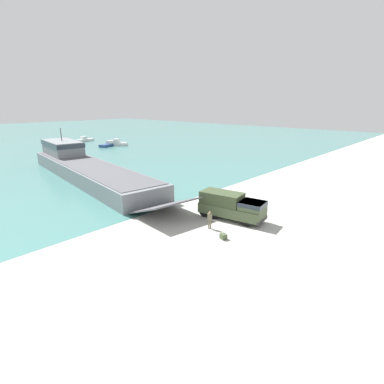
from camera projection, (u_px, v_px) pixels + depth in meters
The scene contains 8 objects.
ground_plane at pixel (221, 212), 34.94m from camera, with size 240.00×240.00×0.00m, color #B7B5AD.
landing_craft at pixel (83, 166), 51.42m from camera, with size 12.78×44.61×7.49m.
military_truck at pixel (231, 206), 32.39m from camera, with size 3.61×7.51×2.84m.
soldier_on_ramp at pixel (210, 219), 29.96m from camera, with size 0.41×0.50×1.83m.
moored_boat_a at pixel (110, 144), 87.55m from camera, with size 7.39×4.58×1.54m.
moored_boat_b at pixel (85, 140), 97.85m from camera, with size 6.19×3.11×1.67m.
moored_boat_c at pixel (118, 143), 88.24m from camera, with size 4.62×5.33×1.97m.
cargo_crate at pixel (223, 236), 27.87m from camera, with size 0.50×0.60×0.50m, color #475638.
Camera 1 is at (-26.49, -19.66, 12.21)m, focal length 28.00 mm.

